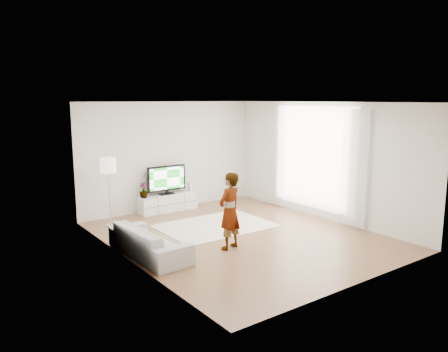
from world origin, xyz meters
TOP-DOWN VIEW (x-y plane):
  - floor at (0.00, 0.00)m, footprint 6.00×6.00m
  - ceiling at (0.00, 0.00)m, footprint 6.00×6.00m
  - wall_left at (-2.50, 0.00)m, footprint 0.02×6.00m
  - wall_right at (2.50, 0.00)m, footprint 0.02×6.00m
  - wall_back at (0.00, 3.00)m, footprint 5.00×0.02m
  - wall_front at (0.00, -3.00)m, footprint 5.00×0.02m
  - window at (2.48, 0.30)m, footprint 0.01×2.60m
  - curtain_near at (2.40, -1.00)m, footprint 0.04×0.70m
  - curtain_far at (2.40, 1.60)m, footprint 0.04×0.70m
  - media_console at (-0.23, 2.76)m, footprint 1.55×0.44m
  - television at (-0.23, 2.79)m, footprint 1.07×0.21m
  - game_console at (0.45, 2.76)m, footprint 0.08×0.18m
  - potted_plant at (-0.89, 2.77)m, footprint 0.25×0.25m
  - rug at (-0.01, 0.92)m, footprint 2.50×1.80m
  - player at (-0.67, -0.51)m, footprint 0.62×0.49m
  - sofa at (-2.09, 0.07)m, footprint 0.85×1.95m
  - floor_lamp at (-1.93, 2.37)m, footprint 0.35×0.35m

SIDE VIEW (x-z plane):
  - floor at x=0.00m, z-range 0.00..0.00m
  - rug at x=-0.01m, z-range 0.00..0.01m
  - media_console at x=-0.23m, z-range 0.00..0.44m
  - sofa at x=-2.09m, z-range 0.00..0.56m
  - game_console at x=0.45m, z-range 0.44..0.67m
  - potted_plant at x=-0.89m, z-range 0.44..0.82m
  - player at x=-0.67m, z-range 0.01..1.50m
  - television at x=-0.23m, z-range 0.47..1.22m
  - floor_lamp at x=-1.93m, z-range 0.55..2.12m
  - curtain_near at x=2.40m, z-range 0.05..2.65m
  - curtain_far at x=2.40m, z-range 0.05..2.65m
  - wall_left at x=-2.50m, z-range 0.00..2.80m
  - wall_right at x=2.50m, z-range 0.00..2.80m
  - wall_back at x=0.00m, z-range 0.00..2.80m
  - wall_front at x=0.00m, z-range 0.00..2.80m
  - window at x=2.48m, z-range 0.20..2.70m
  - ceiling at x=0.00m, z-range 2.80..2.80m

